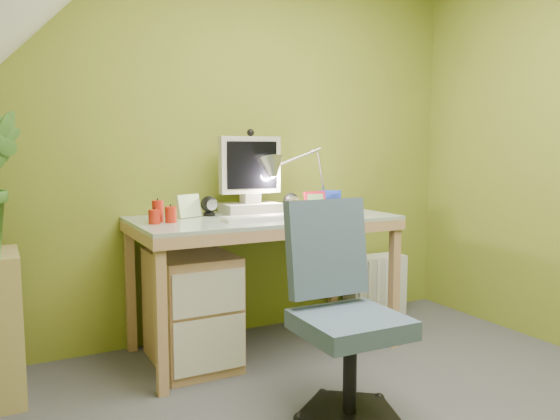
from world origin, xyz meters
name	(u,v)px	position (x,y,z in m)	size (l,w,h in m)	color
wall_back	(236,145)	(0.00, 1.60, 1.20)	(3.20, 0.01, 2.40)	olive
desk	(263,283)	(0.01, 1.23, 0.40)	(1.48, 0.74, 0.79)	tan
monitor	(250,169)	(0.01, 1.41, 1.06)	(0.39, 0.23, 0.53)	beige
speaker_left	(209,206)	(-0.26, 1.39, 0.85)	(0.10, 0.10, 0.12)	black
speaker_right	(291,202)	(0.28, 1.39, 0.85)	(0.09, 0.09, 0.11)	black
keyboard	(261,218)	(-0.07, 1.09, 0.80)	(0.43, 0.14, 0.02)	white
mousepad	(332,215)	(0.39, 1.09, 0.79)	(0.26, 0.19, 0.01)	orange
mouse	(332,212)	(0.39, 1.09, 0.81)	(0.10, 0.06, 0.04)	white
amber_tumbler	(297,208)	(0.19, 1.15, 0.84)	(0.07, 0.07, 0.09)	brown
candle_cluster	(160,212)	(-0.59, 1.24, 0.85)	(0.15, 0.13, 0.11)	#B7220F
photo_frame_red	(315,201)	(0.43, 1.35, 0.85)	(0.14, 0.02, 0.12)	red
photo_frame_blue	(330,199)	(0.57, 1.39, 0.85)	(0.14, 0.02, 0.12)	#162A98
photo_frame_green	(189,206)	(-0.39, 1.37, 0.86)	(0.15, 0.02, 0.13)	#B5D793
desk_lamp	(314,165)	(0.46, 1.41, 1.07)	(0.53, 0.23, 0.56)	#B6B7BB
task_chair	(351,323)	(-0.03, 0.28, 0.44)	(0.49, 0.49, 0.88)	#405269
radiator	(375,285)	(1.00, 1.46, 0.21)	(0.43, 0.17, 0.43)	silver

